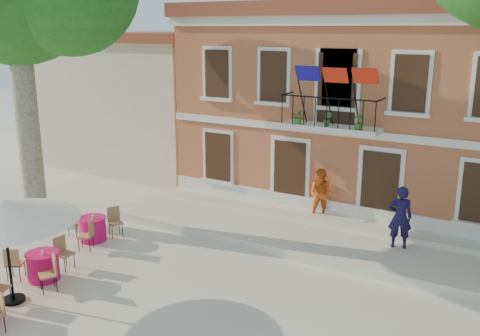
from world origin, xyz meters
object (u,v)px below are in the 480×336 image
object	(u,v)px
patio_umbrella	(3,211)
pedestrian_navy	(400,217)
cafe_table_0	(43,265)
cafe_table_3	(92,228)
pedestrian_orange	(321,194)

from	to	relation	value
patio_umbrella	pedestrian_navy	xyz separation A→B (m)	(7.54, 7.58, -1.14)
patio_umbrella	cafe_table_0	world-z (taller)	patio_umbrella
patio_umbrella	cafe_table_3	bearing A→B (deg)	107.11
pedestrian_navy	cafe_table_3	size ratio (longest dim) A/B	1.00
cafe_table_3	pedestrian_orange	bearing A→B (deg)	39.36
cafe_table_0	pedestrian_navy	bearing A→B (deg)	39.07
patio_umbrella	cafe_table_3	xyz separation A→B (m)	(-1.19, 3.88, -1.95)
pedestrian_orange	cafe_table_3	xyz separation A→B (m)	(-5.84, -4.79, -0.75)
cafe_table_3	cafe_table_0	bearing A→B (deg)	-71.76
pedestrian_orange	cafe_table_0	bearing A→B (deg)	-137.03
pedestrian_orange	cafe_table_3	world-z (taller)	pedestrian_orange
pedestrian_orange	patio_umbrella	bearing A→B (deg)	-131.61
pedestrian_orange	cafe_table_3	size ratio (longest dim) A/B	0.94
pedestrian_navy	cafe_table_0	xyz separation A→B (m)	(-7.86, -6.38, -0.81)
pedestrian_orange	pedestrian_navy	bearing A→B (deg)	-33.87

